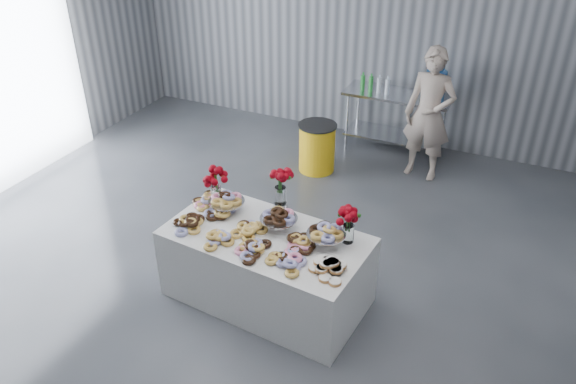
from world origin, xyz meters
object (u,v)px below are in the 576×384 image
object	(u,v)px
display_table	(267,267)
person	(429,115)
prep_table	(396,112)
trash_barrel	(317,147)
water_jug	(436,82)

from	to	relation	value
display_table	person	distance (m)	3.28
prep_table	trash_barrel	bearing A→B (deg)	-128.20
display_table	water_jug	distance (m)	3.84
prep_table	display_table	bearing A→B (deg)	-93.71
display_table	person	size ratio (longest dim) A/B	1.07
display_table	water_jug	xyz separation A→B (m)	(0.74, 3.68, 0.77)
prep_table	person	size ratio (longest dim) A/B	0.84
trash_barrel	person	bearing A→B (deg)	19.29
person	display_table	bearing A→B (deg)	-98.50
prep_table	trash_barrel	distance (m)	1.33
trash_barrel	prep_table	bearing A→B (deg)	51.80
water_jug	trash_barrel	world-z (taller)	water_jug
prep_table	water_jug	distance (m)	0.73
person	trash_barrel	world-z (taller)	person
water_jug	person	size ratio (longest dim) A/B	0.31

